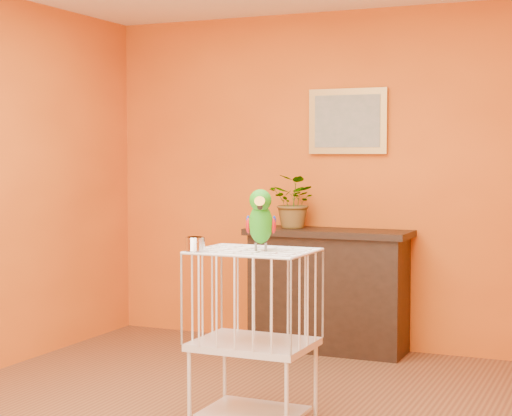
% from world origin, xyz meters
% --- Properties ---
extents(room_shell, '(4.50, 4.50, 4.50)m').
position_xyz_m(room_shell, '(0.00, 0.00, 1.58)').
color(room_shell, orange).
rests_on(room_shell, ground).
extents(console_cabinet, '(1.25, 0.45, 0.93)m').
position_xyz_m(console_cabinet, '(-0.09, 2.03, 0.47)').
color(console_cabinet, black).
rests_on(console_cabinet, ground).
extents(potted_plant, '(0.46, 0.49, 0.32)m').
position_xyz_m(potted_plant, '(-0.36, 2.01, 1.09)').
color(potted_plant, '#26722D').
rests_on(potted_plant, console_cabinet).
extents(framed_picture, '(0.62, 0.04, 0.50)m').
position_xyz_m(framed_picture, '(0.00, 2.22, 1.75)').
color(framed_picture, '#BC8F43').
rests_on(framed_picture, room_shell).
extents(birdcage, '(0.63, 0.49, 0.97)m').
position_xyz_m(birdcage, '(0.13, 0.14, 0.51)').
color(birdcage, silver).
rests_on(birdcage, ground).
extents(feed_cup, '(0.10, 0.10, 0.07)m').
position_xyz_m(feed_cup, '(-0.14, -0.04, 1.02)').
color(feed_cup, silver).
rests_on(feed_cup, birdcage).
extents(parrot, '(0.19, 0.30, 0.34)m').
position_xyz_m(parrot, '(0.18, 0.11, 1.15)').
color(parrot, '#59544C').
rests_on(parrot, birdcage).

